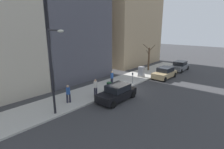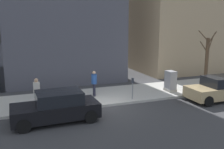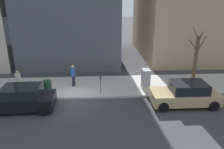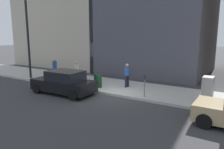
{
  "view_description": "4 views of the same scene",
  "coord_description": "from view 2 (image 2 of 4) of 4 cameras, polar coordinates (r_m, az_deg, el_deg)",
  "views": [
    {
      "loc": [
        -11.2,
        14.77,
        6.65
      ],
      "look_at": [
        1.33,
        0.6,
        1.67
      ],
      "focal_mm": 28.0,
      "sensor_mm": 36.0,
      "label": 1
    },
    {
      "loc": [
        -13.15,
        4.31,
        4.73
      ],
      "look_at": [
        1.98,
        -1.38,
        1.49
      ],
      "focal_mm": 40.0,
      "sensor_mm": 36.0,
      "label": 2
    },
    {
      "loc": [
        -13.44,
        -2.1,
        6.65
      ],
      "look_at": [
        1.49,
        -3.03,
        1.19
      ],
      "focal_mm": 35.0,
      "sensor_mm": 36.0,
      "label": 3
    },
    {
      "loc": [
        -11.18,
        -7.17,
        3.88
      ],
      "look_at": [
        1.03,
        0.46,
        1.14
      ],
      "focal_mm": 35.0,
      "sensor_mm": 36.0,
      "label": 4
    }
  ],
  "objects": [
    {
      "name": "pedestrian_near_meter",
      "position": [
        16.23,
        -4.12,
        -1.69
      ],
      "size": [
        0.39,
        0.36,
        1.66
      ],
      "rotation": [
        0.0,
        0.0,
        6.07
      ],
      "color": "#1E1E2D",
      "rests_on": "sidewalk"
    },
    {
      "name": "parked_car_tan",
      "position": [
        17.3,
        23.42,
        -2.99
      ],
      "size": [
        1.97,
        4.22,
        1.52
      ],
      "rotation": [
        0.0,
        0.0,
        -0.01
      ],
      "color": "tan",
      "rests_on": "ground"
    },
    {
      "name": "trash_bin",
      "position": [
        14.9,
        -9.14,
        -4.92
      ],
      "size": [
        0.56,
        0.56,
        0.9
      ],
      "primitive_type": "cylinder",
      "color": "#14381E",
      "rests_on": "sidewalk"
    },
    {
      "name": "ground_plane",
      "position": [
        14.62,
        -2.36,
        -7.56
      ],
      "size": [
        120.0,
        120.0,
        0.0
      ],
      "primitive_type": "plane",
      "color": "#38383A"
    },
    {
      "name": "parking_meter",
      "position": [
        15.52,
        4.72,
        -2.71
      ],
      "size": [
        0.14,
        0.1,
        1.35
      ],
      "color": "slate",
      "rests_on": "sidewalk"
    },
    {
      "name": "parked_car_black",
      "position": [
        12.71,
        -12.56,
        -7.28
      ],
      "size": [
        2.01,
        4.24,
        1.52
      ],
      "rotation": [
        0.0,
        0.0,
        0.02
      ],
      "color": "black",
      "rests_on": "ground"
    },
    {
      "name": "bare_tree",
      "position": [
        21.24,
        20.85,
        3.46
      ],
      "size": [
        2.29,
        1.56,
        4.13
      ],
      "color": "brown",
      "rests_on": "sidewalk"
    },
    {
      "name": "pedestrian_midblock",
      "position": [
        14.6,
        -16.81,
        -3.62
      ],
      "size": [
        0.4,
        0.36,
        1.66
      ],
      "rotation": [
        0.0,
        0.0,
        0.08
      ],
      "color": "#1E1E2D",
      "rests_on": "sidewalk"
    },
    {
      "name": "sidewalk",
      "position": [
        16.42,
        -4.56,
        -5.18
      ],
      "size": [
        4.0,
        36.0,
        0.15
      ],
      "primitive_type": "cube",
      "color": "#B2AFA8",
      "rests_on": "ground"
    },
    {
      "name": "utility_box",
      "position": [
        17.89,
        13.22,
        -1.52
      ],
      "size": [
        0.83,
        0.61,
        1.43
      ],
      "color": "#A8A399",
      "rests_on": "sidewalk"
    }
  ]
}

